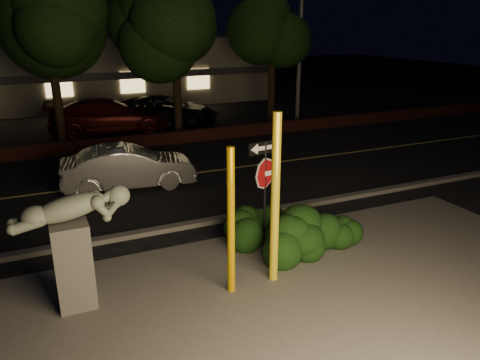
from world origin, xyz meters
name	(u,v)px	position (x,y,z in m)	size (l,w,h in m)	color
ground	(138,156)	(0.00, 10.00, 0.00)	(90.00, 90.00, 0.00)	black
patio	(271,305)	(0.00, -1.00, 0.01)	(14.00, 6.00, 0.02)	#4C4944
road	(158,178)	(0.00, 7.00, 0.01)	(80.00, 8.00, 0.01)	black
lane_marking	(158,178)	(0.00, 7.00, 0.02)	(80.00, 0.12, 0.01)	tan
curb	(200,223)	(0.00, 2.90, 0.06)	(80.00, 0.25, 0.12)	#4C4944
brick_wall	(131,142)	(0.00, 11.30, 0.25)	(40.00, 0.35, 0.50)	#4A1D17
parking_lot	(108,122)	(0.00, 17.00, 0.01)	(40.00, 12.00, 0.01)	black
building	(85,69)	(0.00, 24.99, 2.00)	(22.00, 10.20, 4.00)	gray
tree_far_c	(173,3)	(2.50, 12.80, 5.66)	(4.80, 4.80, 7.84)	black
tree_far_d	(273,10)	(7.50, 13.30, 5.42)	(4.40, 4.40, 7.42)	black
yellow_pole_left	(231,223)	(-0.47, -0.25, 1.43)	(0.14, 0.14, 2.86)	#D79B00
yellow_pole_right	(275,201)	(0.46, -0.20, 1.70)	(0.17, 0.17, 3.39)	yellow
signpost	(265,174)	(0.91, 1.11, 1.78)	(0.84, 0.16, 2.50)	black
sculpture	(72,238)	(-3.17, 0.47, 1.35)	(2.03, 0.64, 2.18)	#4C4944
hedge_center	(256,223)	(0.89, 1.45, 0.49)	(1.88, 0.88, 0.98)	black
hedge_right	(286,231)	(1.14, 0.51, 0.62)	(1.90, 1.02, 1.24)	black
hedge_far_right	(331,227)	(2.39, 0.63, 0.46)	(1.32, 0.82, 0.92)	black
silver_sedan	(129,167)	(-1.03, 6.49, 0.66)	(1.39, 4.00, 1.32)	#AAAAAF
parked_car_darkred	(108,116)	(-0.33, 14.50, 0.79)	(2.20, 5.41, 1.57)	#460E0D
parked_car_dark	(164,111)	(2.45, 15.01, 0.73)	(2.42, 5.25, 1.46)	black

